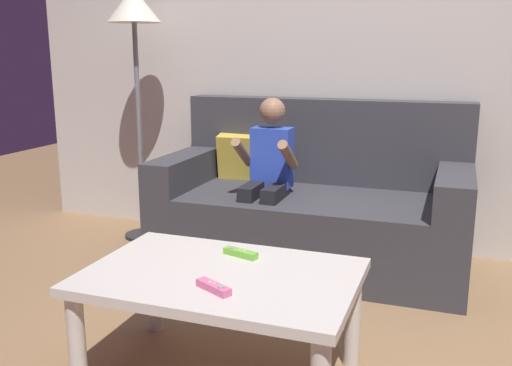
% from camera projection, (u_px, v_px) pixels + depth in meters
% --- Properties ---
extents(ground_plane, '(8.77, 8.77, 0.00)m').
position_uv_depth(ground_plane, '(288.00, 362.00, 2.16)').
color(ground_plane, olive).
extents(wall_back, '(4.38, 0.05, 2.50)m').
position_uv_depth(wall_back, '(365.00, 36.00, 3.25)').
color(wall_back, beige).
rests_on(wall_back, ground).
extents(couch, '(1.66, 0.80, 0.89)m').
position_uv_depth(couch, '(312.00, 208.00, 3.17)').
color(couch, '#38383D').
rests_on(couch, ground).
extents(person_seated_on_couch, '(0.30, 0.37, 0.92)m').
position_uv_depth(person_seated_on_couch, '(267.00, 173.00, 3.02)').
color(person_seated_on_couch, black).
rests_on(person_seated_on_couch, ground).
extents(coffee_table, '(0.94, 0.62, 0.41)m').
position_uv_depth(coffee_table, '(221.00, 289.00, 1.97)').
color(coffee_table, beige).
rests_on(coffee_table, ground).
extents(game_remote_pink_near_edge, '(0.14, 0.10, 0.03)m').
position_uv_depth(game_remote_pink_near_edge, '(214.00, 287.00, 1.80)').
color(game_remote_pink_near_edge, pink).
rests_on(game_remote_pink_near_edge, coffee_table).
extents(game_remote_lime_center, '(0.14, 0.07, 0.03)m').
position_uv_depth(game_remote_lime_center, '(240.00, 253.00, 2.11)').
color(game_remote_lime_center, '#72C638').
rests_on(game_remote_lime_center, coffee_table).
extents(floor_lamp, '(0.32, 0.32, 1.53)m').
position_uv_depth(floor_lamp, '(134.00, 24.00, 3.35)').
color(floor_lamp, black).
rests_on(floor_lamp, ground).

